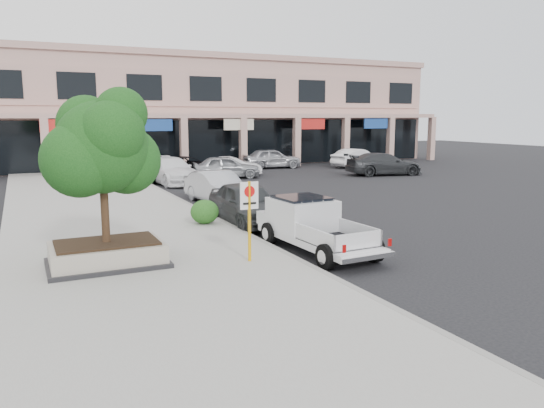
{
  "coord_description": "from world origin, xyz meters",
  "views": [
    {
      "loc": [
        -8.67,
        -13.49,
        4.26
      ],
      "look_at": [
        -1.53,
        1.5,
        1.5
      ],
      "focal_mm": 35.0,
      "sensor_mm": 36.0,
      "label": 1
    }
  ],
  "objects_px": {
    "lot_car_e": "(272,158)",
    "lot_car_f": "(357,158)",
    "no_parking_sign": "(249,210)",
    "curb_car_d": "(152,168)",
    "curb_car_c": "(171,171)",
    "pickup_truck": "(318,226)",
    "lot_car_b": "(232,166)",
    "curb_car_b": "(218,187)",
    "planter_tree": "(106,148)",
    "lot_car_c": "(384,164)",
    "planter": "(107,254)",
    "lot_car_a": "(226,167)",
    "curb_car_a": "(247,203)",
    "lot_car_d": "(187,166)"
  },
  "relations": [
    {
      "from": "lot_car_c",
      "to": "planter",
      "type": "bearing_deg",
      "value": 137.99
    },
    {
      "from": "curb_car_c",
      "to": "lot_car_f",
      "type": "distance_m",
      "value": 17.57
    },
    {
      "from": "pickup_truck",
      "to": "lot_car_b",
      "type": "xyz_separation_m",
      "value": [
        5.47,
        21.54,
        -0.14
      ]
    },
    {
      "from": "curb_car_c",
      "to": "lot_car_c",
      "type": "xyz_separation_m",
      "value": [
        15.39,
        -1.73,
        -0.02
      ]
    },
    {
      "from": "lot_car_f",
      "to": "curb_car_b",
      "type": "bearing_deg",
      "value": 113.7
    },
    {
      "from": "planter_tree",
      "to": "curb_car_d",
      "type": "xyz_separation_m",
      "value": [
        5.84,
        20.57,
        -2.59
      ]
    },
    {
      "from": "lot_car_d",
      "to": "lot_car_f",
      "type": "height_order",
      "value": "lot_car_f"
    },
    {
      "from": "pickup_truck",
      "to": "curb_car_a",
      "type": "xyz_separation_m",
      "value": [
        -0.24,
        5.15,
        -0.0
      ]
    },
    {
      "from": "lot_car_d",
      "to": "lot_car_e",
      "type": "relative_size",
      "value": 1.09
    },
    {
      "from": "lot_car_c",
      "to": "lot_car_d",
      "type": "xyz_separation_m",
      "value": [
        -13.36,
        5.1,
        -0.08
      ]
    },
    {
      "from": "curb_car_c",
      "to": "lot_car_b",
      "type": "height_order",
      "value": "curb_car_c"
    },
    {
      "from": "lot_car_f",
      "to": "lot_car_d",
      "type": "bearing_deg",
      "value": 79.8
    },
    {
      "from": "planter",
      "to": "lot_car_b",
      "type": "height_order",
      "value": "lot_car_b"
    },
    {
      "from": "curb_car_a",
      "to": "curb_car_c",
      "type": "xyz_separation_m",
      "value": [
        0.56,
        13.86,
        0.01
      ]
    },
    {
      "from": "planter_tree",
      "to": "lot_car_d",
      "type": "bearing_deg",
      "value": 68.32
    },
    {
      "from": "curb_car_d",
      "to": "lot_car_f",
      "type": "height_order",
      "value": "curb_car_d"
    },
    {
      "from": "no_parking_sign",
      "to": "lot_car_f",
      "type": "height_order",
      "value": "no_parking_sign"
    },
    {
      "from": "curb_car_a",
      "to": "lot_car_b",
      "type": "xyz_separation_m",
      "value": [
        5.72,
        16.39,
        -0.14
      ]
    },
    {
      "from": "curb_car_c",
      "to": "curb_car_a",
      "type": "bearing_deg",
      "value": -99.71
    },
    {
      "from": "lot_car_f",
      "to": "curb_car_c",
      "type": "bearing_deg",
      "value": 90.49
    },
    {
      "from": "curb_car_b",
      "to": "lot_car_d",
      "type": "relative_size",
      "value": 0.91
    },
    {
      "from": "no_parking_sign",
      "to": "lot_car_a",
      "type": "relative_size",
      "value": 0.49
    },
    {
      "from": "no_parking_sign",
      "to": "lot_car_b",
      "type": "height_order",
      "value": "no_parking_sign"
    },
    {
      "from": "curb_car_b",
      "to": "curb_car_d",
      "type": "bearing_deg",
      "value": 87.98
    },
    {
      "from": "pickup_truck",
      "to": "lot_car_f",
      "type": "xyz_separation_m",
      "value": [
        17.38,
        23.2,
        -0.05
      ]
    },
    {
      "from": "curb_car_a",
      "to": "lot_car_e",
      "type": "height_order",
      "value": "curb_car_a"
    },
    {
      "from": "planter",
      "to": "planter_tree",
      "type": "bearing_deg",
      "value": 48.97
    },
    {
      "from": "pickup_truck",
      "to": "curb_car_b",
      "type": "relative_size",
      "value": 1.1
    },
    {
      "from": "lot_car_b",
      "to": "lot_car_f",
      "type": "relative_size",
      "value": 0.89
    },
    {
      "from": "planter",
      "to": "lot_car_a",
      "type": "height_order",
      "value": "lot_car_a"
    },
    {
      "from": "planter_tree",
      "to": "lot_car_f",
      "type": "relative_size",
      "value": 0.85
    },
    {
      "from": "planter_tree",
      "to": "lot_car_c",
      "type": "xyz_separation_m",
      "value": [
        21.89,
        16.35,
        -2.6
      ]
    },
    {
      "from": "curb_car_a",
      "to": "lot_car_b",
      "type": "distance_m",
      "value": 17.36
    },
    {
      "from": "curb_car_c",
      "to": "lot_car_a",
      "type": "bearing_deg",
      "value": 9.28
    },
    {
      "from": "planter",
      "to": "curb_car_a",
      "type": "bearing_deg",
      "value": 35.77
    },
    {
      "from": "curb_car_c",
      "to": "lot_car_e",
      "type": "bearing_deg",
      "value": 24.95
    },
    {
      "from": "pickup_truck",
      "to": "lot_car_d",
      "type": "relative_size",
      "value": 1.0
    },
    {
      "from": "no_parking_sign",
      "to": "curb_car_c",
      "type": "bearing_deg",
      "value": 81.63
    },
    {
      "from": "lot_car_b",
      "to": "curb_car_c",
      "type": "bearing_deg",
      "value": 132.06
    },
    {
      "from": "lot_car_b",
      "to": "planter",
      "type": "bearing_deg",
      "value": 166.31
    },
    {
      "from": "curb_car_c",
      "to": "lot_car_d",
      "type": "height_order",
      "value": "curb_car_c"
    },
    {
      "from": "planter_tree",
      "to": "curb_car_b",
      "type": "relative_size",
      "value": 0.83
    },
    {
      "from": "curb_car_d",
      "to": "lot_car_d",
      "type": "xyz_separation_m",
      "value": [
        2.69,
        0.88,
        -0.08
      ]
    },
    {
      "from": "no_parking_sign",
      "to": "curb_car_d",
      "type": "distance_m",
      "value": 22.16
    },
    {
      "from": "curb_car_b",
      "to": "curb_car_a",
      "type": "bearing_deg",
      "value": -102.51
    },
    {
      "from": "no_parking_sign",
      "to": "curb_car_b",
      "type": "relative_size",
      "value": 0.48
    },
    {
      "from": "no_parking_sign",
      "to": "pickup_truck",
      "type": "relative_size",
      "value": 0.44
    },
    {
      "from": "planter_tree",
      "to": "lot_car_d",
      "type": "height_order",
      "value": "planter_tree"
    },
    {
      "from": "curb_car_c",
      "to": "lot_car_d",
      "type": "relative_size",
      "value": 1.09
    },
    {
      "from": "lot_car_e",
      "to": "lot_car_f",
      "type": "bearing_deg",
      "value": -102.14
    }
  ]
}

